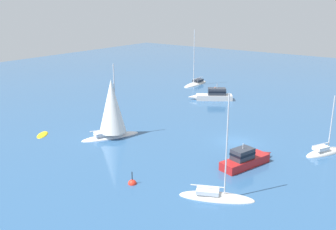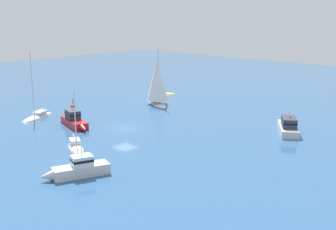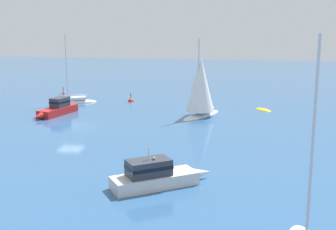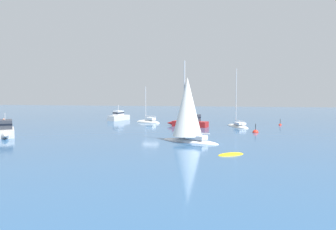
% 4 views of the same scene
% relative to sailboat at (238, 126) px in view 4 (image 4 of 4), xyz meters
% --- Properties ---
extents(ground_plane, '(160.00, 160.00, 0.00)m').
position_rel_sailboat_xyz_m(ground_plane, '(13.15, 4.53, -0.11)').
color(ground_plane, '#2D5684').
extents(sailboat, '(4.34, 6.57, 9.67)m').
position_rel_sailboat_xyz_m(sailboat, '(0.00, 0.00, 0.00)').
color(sailboat, silver).
rests_on(sailboat, ground).
extents(yacht, '(5.38, 3.70, 7.03)m').
position_rel_sailboat_xyz_m(yacht, '(15.74, -4.74, -0.02)').
color(yacht, silver).
rests_on(yacht, ground).
extents(yacht_1, '(7.35, 4.93, 9.44)m').
position_rel_sailboat_xyz_m(yacht_1, '(5.77, 17.85, 3.30)').
color(yacht_1, white).
rests_on(yacht_1, ground).
extents(powerboat, '(5.43, 6.99, 2.89)m').
position_rel_sailboat_xyz_m(powerboat, '(29.12, 16.89, 0.70)').
color(powerboat, silver).
rests_on(powerboat, ground).
extents(launch, '(3.35, 6.32, 3.07)m').
position_rel_sailboat_xyz_m(launch, '(22.53, -9.28, 0.60)').
color(launch, silver).
rests_on(launch, ground).
extents(rib, '(2.80, 2.48, 0.39)m').
position_rel_sailboat_xyz_m(rib, '(0.96, 25.38, -0.11)').
color(rib, yellow).
rests_on(rib, ground).
extents(motor_cruiser, '(7.13, 3.30, 2.58)m').
position_rel_sailboat_xyz_m(motor_cruiser, '(7.62, 0.84, 0.63)').
color(motor_cruiser, '#B21E1E').
rests_on(motor_cruiser, ground).
extents(channel_buoy, '(0.51, 0.51, 1.29)m').
position_rel_sailboat_xyz_m(channel_buoy, '(-7.00, -4.18, -0.09)').
color(channel_buoy, red).
rests_on(channel_buoy, ground).
extents(mooring_buoy, '(0.81, 0.81, 1.61)m').
position_rel_sailboat_xyz_m(mooring_buoy, '(-2.28, 7.50, -0.10)').
color(mooring_buoy, red).
rests_on(mooring_buoy, ground).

